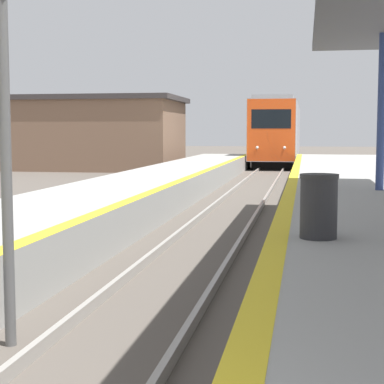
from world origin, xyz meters
name	(u,v)px	position (x,y,z in m)	size (l,w,h in m)	color
train	(279,132)	(0.00, 48.10, 2.29)	(2.88, 23.41, 4.51)	black
signal_near	(2,29)	(-1.14, 5.04, 3.41)	(0.36, 0.31, 4.91)	#595959
trash_bin	(319,206)	(2.20, 7.50, 1.33)	(0.53, 0.53, 0.88)	#262628
station_building	(85,133)	(-11.52, 36.93, 2.24)	(12.00, 7.11, 4.46)	brown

